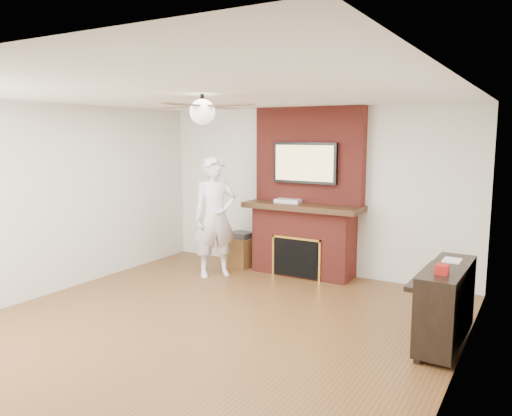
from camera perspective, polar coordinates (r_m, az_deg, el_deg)
The scene contains 11 objects.
room_shell at distance 5.27m, azimuth -5.96°, elevation -0.83°, with size 5.36×5.86×2.86m.
fireplace at distance 7.49m, azimuth 5.66°, elevation -0.08°, with size 1.78×0.64×2.50m.
tv at distance 7.38m, azimuth 5.59°, elevation 5.15°, with size 1.00×0.08×0.60m.
ceiling_fan at distance 5.21m, azimuth -6.14°, elevation 10.99°, with size 1.21×1.21×0.31m.
person at distance 7.36m, azimuth -4.70°, elevation -1.07°, with size 0.65×0.43×1.77m, color silver.
side_table at distance 8.09m, azimuth -1.73°, elevation -4.80°, with size 0.51×0.51×0.54m.
piano at distance 5.39m, azimuth 20.81°, elevation -10.08°, with size 0.48×1.24×0.90m.
cable_box at distance 7.49m, azimuth 3.71°, elevation 0.81°, with size 0.38×0.22×0.05m, color silver.
candle_orange at distance 7.52m, azimuth 3.82°, elevation -7.28°, with size 0.07×0.07×0.13m, color orange.
candle_green at distance 7.52m, azimuth 5.55°, elevation -7.48°, with size 0.07×0.07×0.08m, color #448A37.
candle_cream at distance 7.44m, azimuth 5.18°, elevation -7.57°, with size 0.08×0.08×0.10m, color #F7EEC4.
Camera 1 is at (3.09, -4.19, 2.09)m, focal length 35.00 mm.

